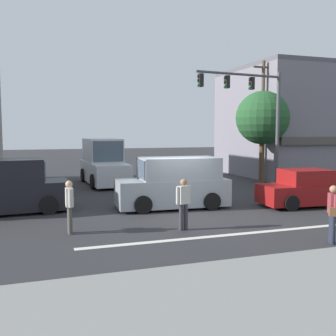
% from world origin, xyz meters
% --- Properties ---
extents(ground_plane, '(120.00, 120.00, 0.00)m').
position_xyz_m(ground_plane, '(0.00, 0.00, 0.00)').
color(ground_plane, '#2B2B2D').
extents(lane_marking_stripe, '(9.00, 0.24, 0.01)m').
position_xyz_m(lane_marking_stripe, '(0.00, -3.50, 0.00)').
color(lane_marking_stripe, silver).
rests_on(lane_marking_stripe, ground).
extents(building_right_corner, '(10.66, 8.92, 7.82)m').
position_xyz_m(building_right_corner, '(13.86, 10.87, 3.91)').
color(building_right_corner, slate).
rests_on(building_right_corner, ground).
extents(street_tree, '(3.22, 3.22, 5.63)m').
position_xyz_m(street_tree, '(7.66, 6.66, 3.99)').
color(street_tree, '#4C3823').
rests_on(street_tree, ground).
extents(utility_pole_far_right, '(1.40, 0.22, 7.59)m').
position_xyz_m(utility_pole_far_right, '(8.24, 7.60, 3.94)').
color(utility_pole_far_right, brown).
rests_on(utility_pole_far_right, ground).
extents(traffic_light_mast, '(4.87, 0.70, 6.20)m').
position_xyz_m(traffic_light_mast, '(5.16, 3.18, 4.30)').
color(traffic_light_mast, '#47474C').
rests_on(traffic_light_mast, ground).
extents(van_parked_curbside, '(4.70, 2.24, 2.11)m').
position_xyz_m(van_parked_curbside, '(0.05, 1.19, 1.01)').
color(van_parked_curbside, '#999EA3').
rests_on(van_parked_curbside, ground).
extents(sedan_crossing_rightbound, '(4.22, 2.12, 1.58)m').
position_xyz_m(sedan_crossing_rightbound, '(5.57, -0.28, 0.71)').
color(sedan_crossing_rightbound, maroon).
rests_on(sedan_crossing_rightbound, ground).
extents(van_approaching_near, '(4.73, 2.32, 2.11)m').
position_xyz_m(van_approaching_near, '(-6.58, 2.21, 1.01)').
color(van_approaching_near, black).
rests_on(van_approaching_near, ground).
extents(box_truck_crossing_leftbound, '(2.42, 5.68, 2.75)m').
position_xyz_m(box_truck_crossing_leftbound, '(-1.51, 9.63, 1.25)').
color(box_truck_crossing_leftbound, silver).
rests_on(box_truck_crossing_leftbound, ground).
extents(pedestrian_foreground_with_bag, '(0.51, 0.64, 1.67)m').
position_xyz_m(pedestrian_foreground_with_bag, '(2.52, -5.27, 0.95)').
color(pedestrian_foreground_with_bag, '#232838').
rests_on(pedestrian_foreground_with_bag, ground).
extents(pedestrian_mid_crossing, '(0.29, 0.67, 1.67)m').
position_xyz_m(pedestrian_mid_crossing, '(-4.46, -1.74, 0.95)').
color(pedestrian_mid_crossing, '#4C4742').
rests_on(pedestrian_mid_crossing, ground).
extents(pedestrian_far_side, '(0.55, 0.30, 1.67)m').
position_xyz_m(pedestrian_far_side, '(-0.93, -2.46, 0.95)').
color(pedestrian_far_side, '#333338').
rests_on(pedestrian_far_side, ground).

